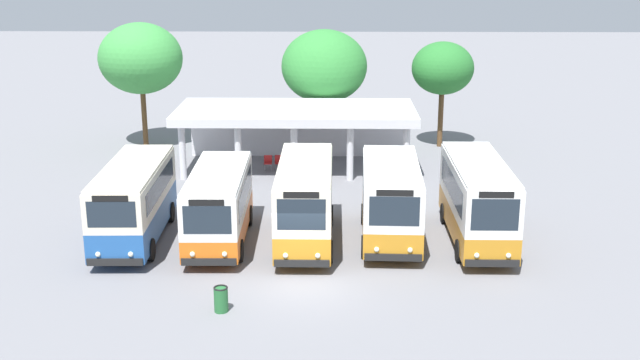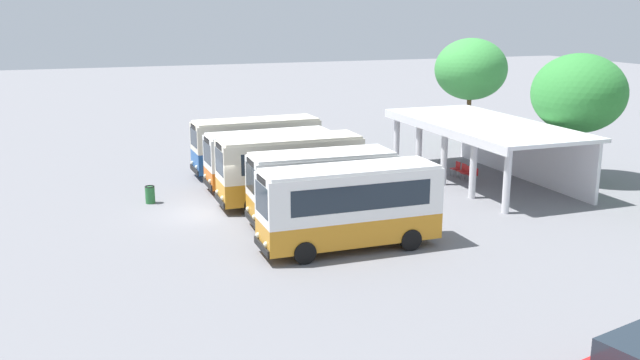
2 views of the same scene
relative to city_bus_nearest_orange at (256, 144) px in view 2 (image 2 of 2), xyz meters
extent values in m
plane|color=slate|center=(7.23, -4.46, -1.80)|extent=(180.00, 180.00, 0.00)
cylinder|color=black|center=(1.12, -2.26, -1.35)|extent=(0.24, 0.91, 0.90)
cylinder|color=black|center=(-1.01, -2.31, -1.35)|extent=(0.24, 0.91, 0.90)
cylinder|color=black|center=(1.01, 2.34, -1.35)|extent=(0.24, 0.91, 0.90)
cylinder|color=black|center=(-1.12, 2.29, -1.35)|extent=(0.24, 0.91, 0.90)
cube|color=#23569E|center=(0.00, 0.01, -0.82)|extent=(2.42, 7.47, 1.19)
cube|color=beige|center=(0.00, 0.01, 0.56)|extent=(2.42, 7.47, 1.56)
cube|color=beige|center=(0.00, 0.01, 1.40)|extent=(2.34, 7.25, 0.12)
cube|color=black|center=(0.09, -3.73, -1.28)|extent=(2.12, 0.15, 0.28)
cube|color=#1E2833|center=(0.09, -3.68, 0.61)|extent=(1.83, 0.10, 1.01)
cube|color=black|center=(0.09, -3.68, 1.22)|extent=(1.34, 0.08, 0.24)
cube|color=#1E2833|center=(1.10, 0.14, 0.61)|extent=(0.19, 5.94, 0.86)
cube|color=#1E2833|center=(-1.11, 0.09, 0.61)|extent=(0.19, 5.94, 0.86)
sphere|color=#EAEACC|center=(0.71, -3.70, -0.97)|extent=(0.20, 0.20, 0.20)
sphere|color=#EAEACC|center=(-0.52, -3.73, -0.97)|extent=(0.20, 0.20, 0.20)
cylinder|color=black|center=(4.66, -2.31, -1.35)|extent=(0.23, 0.90, 0.90)
cylinder|color=black|center=(2.56, -2.34, -1.35)|extent=(0.23, 0.90, 0.90)
cylinder|color=black|center=(4.59, 1.93, -1.35)|extent=(0.23, 0.90, 0.90)
cylinder|color=black|center=(2.49, 1.89, -1.35)|extent=(0.23, 0.90, 0.90)
cube|color=orange|center=(3.58, -0.21, -0.97)|extent=(2.31, 6.86, 0.90)
cube|color=white|center=(3.58, -0.21, 0.33)|extent=(2.31, 6.86, 1.69)
cube|color=white|center=(3.58, -0.21, 1.24)|extent=(2.24, 6.66, 0.12)
cube|color=black|center=(3.63, -3.65, -1.28)|extent=(2.09, 0.13, 0.28)
cube|color=#1E2833|center=(3.63, -3.61, 0.38)|extent=(1.80, 0.08, 1.10)
cube|color=black|center=(3.63, -3.61, 1.06)|extent=(1.32, 0.07, 0.24)
cube|color=#1E2833|center=(4.67, -0.09, 0.38)|extent=(0.13, 5.46, 0.93)
cube|color=#1E2833|center=(2.49, -0.13, 0.38)|extent=(0.13, 5.46, 0.93)
sphere|color=#EAEACC|center=(4.24, -3.63, -0.97)|extent=(0.20, 0.20, 0.20)
sphere|color=#EAEACC|center=(3.03, -3.65, -0.97)|extent=(0.20, 0.20, 0.20)
cylinder|color=black|center=(8.20, -2.37, -1.35)|extent=(0.22, 0.90, 0.90)
cylinder|color=black|center=(6.10, -2.36, -1.35)|extent=(0.22, 0.90, 0.90)
cylinder|color=black|center=(8.21, 2.04, -1.35)|extent=(0.22, 0.90, 0.90)
cylinder|color=black|center=(6.11, 2.05, -1.35)|extent=(0.22, 0.90, 0.90)
cube|color=orange|center=(7.16, -0.16, -0.87)|extent=(2.23, 7.11, 1.09)
cube|color=beige|center=(7.16, -0.16, 0.60)|extent=(2.23, 7.11, 1.84)
cube|color=beige|center=(7.16, -0.16, 1.58)|extent=(2.16, 6.90, 0.12)
cube|color=black|center=(7.14, -3.74, -1.28)|extent=(2.09, 0.11, 0.28)
cube|color=#1E2833|center=(7.14, -3.70, 0.65)|extent=(1.80, 0.06, 1.20)
cube|color=black|center=(7.14, -3.70, 1.40)|extent=(1.32, 0.05, 0.24)
cube|color=#1E2833|center=(8.25, -0.06, 0.65)|extent=(0.06, 5.68, 1.01)
cube|color=#1E2833|center=(6.07, -0.06, 0.65)|extent=(0.06, 5.68, 1.01)
sphere|color=#EAEACC|center=(7.75, -3.73, -0.97)|extent=(0.20, 0.20, 0.20)
sphere|color=#EAEACC|center=(6.54, -3.73, -0.97)|extent=(0.20, 0.20, 0.20)
cylinder|color=black|center=(11.77, -1.86, -1.35)|extent=(0.25, 0.91, 0.90)
cylinder|color=black|center=(9.56, -1.79, -1.35)|extent=(0.25, 0.91, 0.90)
cylinder|color=black|center=(11.91, 2.18, -1.35)|extent=(0.25, 0.91, 0.90)
cylinder|color=black|center=(9.69, 2.26, -1.35)|extent=(0.25, 0.91, 0.90)
cube|color=orange|center=(10.73, 0.20, -0.89)|extent=(2.54, 6.60, 1.05)
cube|color=white|center=(10.73, 0.20, 0.52)|extent=(2.54, 6.60, 1.78)
cube|color=white|center=(10.73, 0.20, 1.47)|extent=(2.46, 6.40, 0.12)
cube|color=black|center=(10.62, -3.09, -1.28)|extent=(2.20, 0.17, 0.28)
cube|color=#1E2833|center=(10.62, -3.05, 0.57)|extent=(1.90, 0.11, 1.15)
cube|color=black|center=(10.62, -3.05, 1.29)|extent=(1.39, 0.10, 0.24)
cube|color=#1E2833|center=(11.89, 0.26, 0.57)|extent=(0.22, 5.22, 0.98)
cube|color=#1E2833|center=(9.59, 0.34, 0.57)|extent=(0.22, 5.22, 0.98)
sphere|color=#EAEACC|center=(11.26, -3.10, -0.97)|extent=(0.20, 0.20, 0.20)
sphere|color=#EAEACC|center=(9.99, -3.06, -0.97)|extent=(0.20, 0.20, 0.20)
cylinder|color=black|center=(15.33, -2.19, -1.35)|extent=(0.22, 0.90, 0.90)
cylinder|color=black|center=(13.28, -2.19, -1.35)|extent=(0.22, 0.90, 0.90)
cylinder|color=black|center=(15.35, 2.36, -1.35)|extent=(0.22, 0.90, 0.90)
cylinder|color=black|center=(13.29, 2.36, -1.35)|extent=(0.22, 0.90, 0.90)
cube|color=orange|center=(14.31, 0.09, -0.89)|extent=(2.18, 7.34, 1.06)
cube|color=white|center=(14.31, 0.09, 0.58)|extent=(2.18, 7.34, 1.88)
cube|color=white|center=(14.31, 0.09, 1.58)|extent=(2.11, 7.12, 0.12)
cube|color=black|center=(14.30, -3.61, -1.28)|extent=(2.05, 0.11, 0.28)
cube|color=#1E2833|center=(14.30, -3.57, 0.63)|extent=(1.77, 0.06, 1.22)
cube|color=black|center=(14.30, -3.57, 1.40)|extent=(1.29, 0.05, 0.24)
cube|color=#1E2833|center=(15.38, 0.18, 0.63)|extent=(0.06, 5.87, 1.04)
cube|color=#1E2833|center=(13.24, 0.19, 0.63)|extent=(0.06, 5.87, 1.04)
sphere|color=#EAEACC|center=(14.89, -3.60, -0.97)|extent=(0.20, 0.20, 0.20)
sphere|color=#EAEACC|center=(13.71, -3.60, -0.97)|extent=(0.20, 0.20, 0.20)
cylinder|color=black|center=(26.12, 3.61, -1.48)|extent=(0.32, 0.66, 0.64)
cylinder|color=silver|center=(0.34, 9.06, -0.20)|extent=(0.36, 0.36, 3.20)
cylinder|color=silver|center=(3.30, 9.06, -0.20)|extent=(0.36, 0.36, 3.20)
cylinder|color=silver|center=(6.26, 9.06, -0.20)|extent=(0.36, 0.36, 3.20)
cylinder|color=silver|center=(9.22, 9.06, -0.20)|extent=(0.36, 0.36, 3.20)
cylinder|color=silver|center=(12.18, 9.06, -0.20)|extent=(0.36, 0.36, 3.20)
cube|color=silver|center=(6.26, 14.13, -0.20)|extent=(12.64, 0.20, 3.20)
cube|color=silver|center=(6.26, 11.49, 1.50)|extent=(13.14, 5.97, 0.20)
cube|color=silver|center=(6.26, 8.56, 1.26)|extent=(13.14, 0.10, 0.28)
cylinder|color=slate|center=(4.91, 10.56, -1.58)|extent=(0.03, 0.03, 0.44)
cylinder|color=slate|center=(4.56, 10.54, -1.58)|extent=(0.03, 0.03, 0.44)
cylinder|color=slate|center=(4.90, 10.91, -1.58)|extent=(0.03, 0.03, 0.44)
cylinder|color=slate|center=(4.55, 10.90, -1.58)|extent=(0.03, 0.03, 0.44)
cube|color=#B21E1E|center=(4.73, 10.73, -1.34)|extent=(0.46, 0.46, 0.04)
cube|color=#B21E1E|center=(4.72, 10.93, -1.14)|extent=(0.44, 0.06, 0.40)
cylinder|color=slate|center=(5.51, 10.60, -1.58)|extent=(0.03, 0.03, 0.44)
cylinder|color=slate|center=(5.15, 10.58, -1.58)|extent=(0.03, 0.03, 0.44)
cylinder|color=slate|center=(5.49, 10.95, -1.58)|extent=(0.03, 0.03, 0.44)
cylinder|color=slate|center=(5.14, 10.94, -1.58)|extent=(0.03, 0.03, 0.44)
cube|color=#B21E1E|center=(5.32, 10.77, -1.34)|extent=(0.46, 0.46, 0.04)
cube|color=#B21E1E|center=(5.31, 10.97, -1.14)|extent=(0.44, 0.06, 0.40)
cylinder|color=slate|center=(6.10, 10.53, -1.58)|extent=(0.03, 0.03, 0.44)
cylinder|color=slate|center=(5.74, 10.51, -1.58)|extent=(0.03, 0.03, 0.44)
cylinder|color=slate|center=(6.08, 10.88, -1.58)|extent=(0.03, 0.03, 0.44)
cylinder|color=slate|center=(5.73, 10.86, -1.58)|extent=(0.03, 0.03, 0.44)
cube|color=#B21E1E|center=(5.91, 10.69, -1.34)|extent=(0.46, 0.46, 0.04)
cube|color=#B21E1E|center=(5.90, 10.89, -1.14)|extent=(0.44, 0.06, 0.40)
cylinder|color=slate|center=(6.69, 10.63, -1.58)|extent=(0.03, 0.03, 0.44)
cylinder|color=slate|center=(6.34, 10.61, -1.58)|extent=(0.03, 0.03, 0.44)
cylinder|color=slate|center=(6.67, 10.98, -1.58)|extent=(0.03, 0.03, 0.44)
cylinder|color=slate|center=(6.32, 10.97, -1.58)|extent=(0.03, 0.03, 0.44)
cube|color=#B21E1E|center=(6.50, 10.80, -1.34)|extent=(0.46, 0.46, 0.04)
cube|color=#B21E1E|center=(6.50, 11.00, -1.14)|extent=(0.44, 0.06, 0.40)
cylinder|color=brown|center=(7.77, 16.57, -0.29)|extent=(0.32, 0.32, 3.02)
ellipsoid|color=#338438|center=(7.77, 16.57, 3.18)|extent=(5.21, 5.21, 4.43)
cylinder|color=brown|center=(-3.39, 16.57, -0.04)|extent=(0.32, 0.32, 3.53)
ellipsoid|color=green|center=(-3.39, 16.57, 3.63)|extent=(5.07, 5.07, 4.31)
cylinder|color=#266633|center=(4.52, -6.76, -1.38)|extent=(0.48, 0.48, 0.85)
torus|color=black|center=(4.52, -6.76, -0.93)|extent=(0.49, 0.49, 0.06)
camera|label=1|loc=(8.26, -31.11, 10.11)|focal=44.17mm
camera|label=2|loc=(39.17, -10.26, 7.77)|focal=38.93mm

